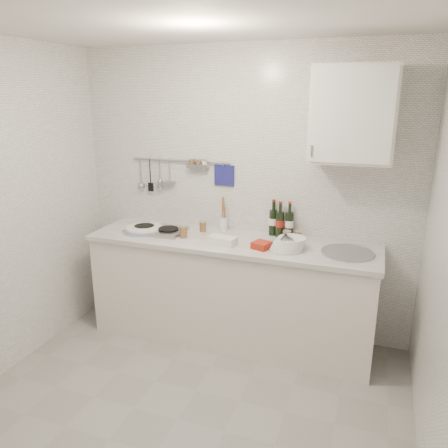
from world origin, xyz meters
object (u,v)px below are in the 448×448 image
Objects in this scene: wine_bottles at (281,219)px; utensil_crock at (223,223)px; plate_stack_sink at (289,244)px; plate_stack_hob at (143,229)px; wall_cabinet at (353,115)px.

utensil_crock is (-0.52, -0.01, -0.08)m from wine_bottles.
plate_stack_hob is at bearing 178.81° from plate_stack_sink.
wall_cabinet is 2.26× the size of wine_bottles.
plate_stack_sink is at bearing -1.19° from plate_stack_hob.
plate_stack_sink is 0.35m from wine_bottles.
wall_cabinet reaches higher than utensil_crock.
plate_stack_hob is at bearing -166.63° from wine_bottles.
utensil_crock reaches higher than plate_stack_hob.
wall_cabinet reaches higher than plate_stack_hob.
wall_cabinet is at bearing 5.31° from plate_stack_hob.
wall_cabinet is at bearing 25.13° from plate_stack_sink.
plate_stack_sink is 0.91× the size of wine_bottles.
plate_stack_sink is at bearing -66.34° from wine_bottles.
wine_bottles is at bearing 13.37° from plate_stack_hob.
plate_stack_sink is 0.72m from utensil_crock.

